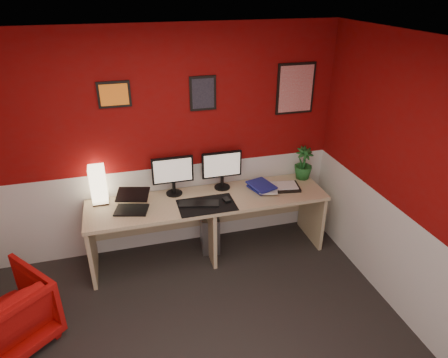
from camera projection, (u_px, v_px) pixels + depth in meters
ceiling at (177, 52)px, 2.19m from camera, size 4.00×3.50×0.01m
wall_back at (157, 147)px, 4.26m from camera, size 4.00×0.01×2.50m
wall_right at (429, 201)px, 3.23m from camera, size 0.01×3.50×2.50m
wainscot_back at (162, 207)px, 4.59m from camera, size 4.00×0.01×1.00m
wainscot_right at (409, 274)px, 3.56m from camera, size 0.01×3.50×1.00m
desk at (209, 227)px, 4.48m from camera, size 2.60×0.65×0.73m
shoji_lamp at (99, 186)px, 4.15m from camera, size 0.16×0.16×0.40m
laptop at (131, 201)px, 4.04m from camera, size 0.38×0.31×0.22m
monitor_left at (173, 170)px, 4.28m from camera, size 0.45×0.06×0.58m
monitor_right at (222, 165)px, 4.41m from camera, size 0.45×0.06×0.58m
desk_mat at (207, 205)px, 4.18m from camera, size 0.60×0.38×0.01m
keyboard at (199, 204)px, 4.19m from camera, size 0.44×0.24×0.02m
mouse at (226, 200)px, 4.24m from camera, size 0.08×0.11×0.03m
book_bottom at (253, 191)px, 4.45m from camera, size 0.27×0.31×0.02m
book_middle at (260, 188)px, 4.45m from camera, size 0.28×0.32×0.02m
book_top at (253, 188)px, 4.39m from camera, size 0.31×0.36×0.03m
zen_tray at (283, 187)px, 4.52m from camera, size 0.38×0.30×0.03m
potted_plant at (303, 163)px, 4.67m from camera, size 0.23×0.23×0.38m
pc_tower at (209, 228)px, 4.69m from camera, size 0.26×0.47×0.45m
armchair at (3, 315)px, 3.36m from camera, size 0.98×0.98×0.64m
art_left at (114, 94)px, 3.89m from camera, size 0.32×0.02×0.26m
art_center at (203, 93)px, 4.12m from camera, size 0.28×0.02×0.36m
art_right at (295, 89)px, 4.38m from camera, size 0.44×0.02×0.56m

